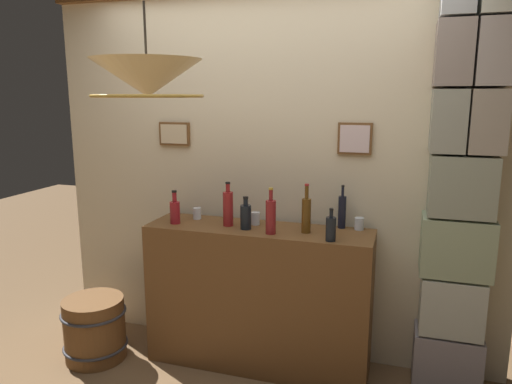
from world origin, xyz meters
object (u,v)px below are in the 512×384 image
Objects in this scene: liquor_bottle_vodka at (271,216)px; glass_tumbler_highball at (359,224)px; wooden_barrel at (95,328)px; liquor_bottle_bourbon at (331,228)px; glass_tumbler_rocks at (197,213)px; liquor_bottle_gin at (342,211)px; liquor_bottle_scotch at (306,214)px; liquor_bottle_port at (246,216)px; glass_tumbler_shot at (255,218)px; liquor_bottle_brandy at (228,208)px; liquor_bottle_rum at (175,211)px; pendant_lamp at (147,79)px.

glass_tumbler_highball is at bearing 26.38° from liquor_bottle_vodka.
liquor_bottle_vodka is at bearing 8.10° from wooden_barrel.
liquor_bottle_bourbon is 1.00m from glass_tumbler_rocks.
liquor_bottle_bourbon is (-0.02, -0.30, -0.03)m from liquor_bottle_gin.
wooden_barrel is (-1.75, -0.43, -0.79)m from glass_tumbler_highball.
liquor_bottle_scotch is 0.23m from liquor_bottle_vodka.
liquor_bottle_vodka is (-0.41, -0.27, 0.00)m from liquor_bottle_gin.
glass_tumbler_rocks is at bearing 161.83° from liquor_bottle_vodka.
liquor_bottle_port is at bearing -160.18° from liquor_bottle_gin.
glass_tumbler_rocks is at bearing -175.88° from liquor_bottle_gin.
glass_tumbler_shot is at bearing 131.63° from liquor_bottle_vodka.
liquor_bottle_scotch is at bearing -0.58° from liquor_bottle_brandy.
glass_tumbler_highball is at bearing 3.28° from glass_tumbler_rocks.
wooden_barrel is at bearing -163.48° from liquor_bottle_brandy.
liquor_bottle_rum is 0.55m from glass_tumbler_shot.
liquor_bottle_scotch is 0.57× the size of pendant_lamp.
glass_tumbler_shot is (-0.36, 0.09, -0.08)m from liquor_bottle_scotch.
liquor_bottle_brandy is 0.37m from liquor_bottle_rum.
liquor_bottle_port is 0.73× the size of liquor_bottle_vodka.
liquor_bottle_gin reaches higher than glass_tumbler_rocks.
glass_tumbler_highball is (0.31, 0.17, -0.08)m from liquor_bottle_scotch.
liquor_bottle_brandy is at bearing -154.00° from glass_tumbler_shot.
liquor_bottle_vodka reaches higher than glass_tumbler_rocks.
liquor_bottle_gin is at bearing 15.09° from wooden_barrel.
liquor_bottle_brandy reaches higher than glass_tumbler_highball.
liquor_bottle_rum is at bearing 108.58° from pendant_lamp.
liquor_bottle_bourbon is 0.39m from liquor_bottle_vodka.
pendant_lamp reaches higher than glass_tumbler_highball.
liquor_bottle_scotch is (-0.20, -0.18, 0.01)m from liquor_bottle_gin.
liquor_bottle_scotch is at bearing -138.58° from liquor_bottle_gin.
pendant_lamp is at bearing -71.42° from liquor_bottle_rum.
liquor_bottle_port is at bearing -16.65° from liquor_bottle_brandy.
pendant_lamp reaches higher than liquor_bottle_rum.
glass_tumbler_rocks is at bearing 30.09° from wooden_barrel.
liquor_bottle_bourbon is 2.35× the size of glass_tumbler_shot.
wooden_barrel is (-1.64, -0.44, -0.87)m from liquor_bottle_gin.
pendant_lamp is at bearing -80.67° from glass_tumbler_rocks.
liquor_bottle_scotch is at bearing -7.49° from glass_tumbler_rocks.
wooden_barrel is at bearing -169.57° from liquor_bottle_scotch.
liquor_bottle_bourbon is (1.07, -0.08, -0.01)m from liquor_bottle_rum.
liquor_bottle_gin is 3.62× the size of glass_tumbler_rocks.
liquor_bottle_port is at bearing 163.66° from liquor_bottle_vodka.
glass_tumbler_highball is 1.97m from wooden_barrel.
liquor_bottle_gin is at bearing 19.82° from liquor_bottle_port.
liquor_bottle_port is 0.19m from liquor_bottle_vodka.
liquor_bottle_vodka is at bearing -153.62° from glass_tumbler_highball.
wooden_barrel is (-1.05, -0.23, -0.84)m from liquor_bottle_port.
glass_tumbler_rocks is 1.23m from pendant_lamp.
glass_tumbler_highball is at bearing 16.20° from liquor_bottle_port.
liquor_bottle_bourbon is at bearing -5.69° from liquor_bottle_vodka.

